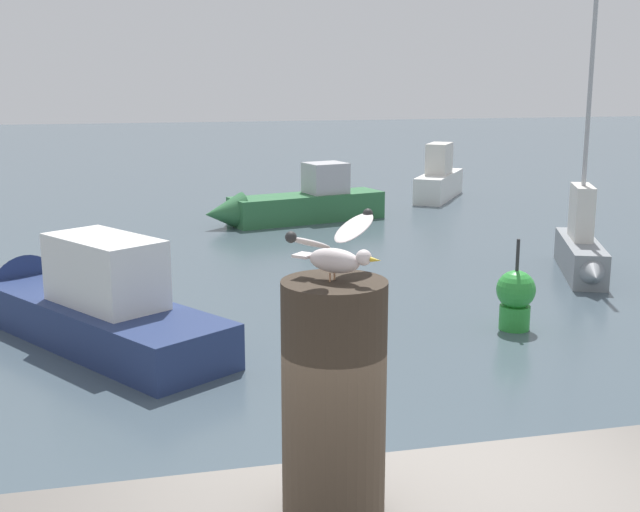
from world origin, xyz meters
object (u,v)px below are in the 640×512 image
at_px(seagull, 335,250).
at_px(channel_buoy, 516,297).
at_px(mooring_post, 334,400).
at_px(boat_green, 294,204).
at_px(boat_navy, 74,302).
at_px(boat_white, 441,179).
at_px(boat_grey, 582,247).

height_order(seagull, channel_buoy, seagull).
distance_m(mooring_post, boat_green, 17.17).
bearing_deg(boat_navy, seagull, -79.71).
xyz_separation_m(boat_green, boat_navy, (-4.85, -8.10, 0.02)).
bearing_deg(boat_white, boat_green, -148.60).
relative_size(mooring_post, seagull, 1.91).
distance_m(mooring_post, seagull, 0.64).
xyz_separation_m(seagull, channel_buoy, (4.58, 7.39, -2.45)).
relative_size(mooring_post, channel_buoy, 0.77).
relative_size(boat_grey, boat_navy, 0.95).
bearing_deg(seagull, boat_navy, 100.29).
height_order(seagull, boat_white, seagull).
relative_size(boat_green, boat_navy, 0.90).
xyz_separation_m(boat_grey, boat_navy, (-8.81, -1.46, -0.07)).
bearing_deg(boat_white, seagull, -112.81).
height_order(boat_white, boat_green, boat_white).
height_order(boat_white, boat_grey, boat_grey).
bearing_deg(boat_navy, boat_grey, 9.40).
relative_size(boat_grey, boat_green, 1.05).
bearing_deg(channel_buoy, seagull, -121.83).
xyz_separation_m(seagull, boat_green, (3.28, 16.75, -2.48)).
distance_m(boat_grey, boat_green, 7.74).
bearing_deg(boat_navy, channel_buoy, -11.62).
bearing_deg(seagull, boat_green, 78.94).
bearing_deg(mooring_post, boat_green, 78.93).
height_order(mooring_post, boat_green, mooring_post).
distance_m(seagull, channel_buoy, 9.03).
xyz_separation_m(boat_green, channel_buoy, (1.31, -9.37, 0.03)).
bearing_deg(boat_green, seagull, -101.06).
relative_size(mooring_post, boat_grey, 0.21).
bearing_deg(boat_grey, boat_white, 83.52).
relative_size(mooring_post, boat_navy, 0.19).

